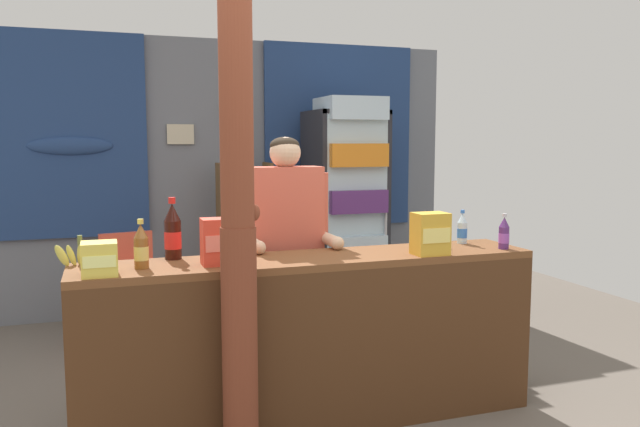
{
  "coord_description": "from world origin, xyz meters",
  "views": [
    {
      "loc": [
        -0.96,
        -2.81,
        1.58
      ],
      "look_at": [
        0.24,
        0.7,
        1.16
      ],
      "focal_mm": 35.43,
      "sensor_mm": 36.0,
      "label": 1
    }
  ],
  "objects_px": {
    "soda_bottle_iced_tea": "(141,248)",
    "stall_counter": "(318,329)",
    "bottle_shelf_rack": "(245,236)",
    "soda_bottle_water": "(462,229)",
    "soda_bottle_cola": "(173,233)",
    "snack_box_choco_powder": "(430,234)",
    "soda_bottle_lime_soda": "(431,230)",
    "timber_post": "(238,237)",
    "shopkeeper": "(286,234)",
    "drink_fridge": "(346,198)",
    "snack_box_instant_noodle": "(99,259)",
    "snack_box_crackers": "(221,241)",
    "plastic_lawn_chair": "(131,280)",
    "soda_bottle_grape_soda": "(504,234)",
    "banana_bunch": "(80,254)"
  },
  "relations": [
    {
      "from": "shopkeeper",
      "to": "soda_bottle_water",
      "type": "bearing_deg",
      "value": -15.84
    },
    {
      "from": "timber_post",
      "to": "soda_bottle_cola",
      "type": "bearing_deg",
      "value": 114.81
    },
    {
      "from": "soda_bottle_grape_soda",
      "to": "banana_bunch",
      "type": "distance_m",
      "value": 2.37
    },
    {
      "from": "plastic_lawn_chair",
      "to": "shopkeeper",
      "type": "height_order",
      "value": "shopkeeper"
    },
    {
      "from": "snack_box_instant_noodle",
      "to": "shopkeeper",
      "type": "bearing_deg",
      "value": 27.87
    },
    {
      "from": "snack_box_crackers",
      "to": "drink_fridge",
      "type": "bearing_deg",
      "value": 54.38
    },
    {
      "from": "soda_bottle_grape_soda",
      "to": "snack_box_instant_noodle",
      "type": "height_order",
      "value": "soda_bottle_grape_soda"
    },
    {
      "from": "bottle_shelf_rack",
      "to": "soda_bottle_water",
      "type": "bearing_deg",
      "value": -67.73
    },
    {
      "from": "soda_bottle_iced_tea",
      "to": "soda_bottle_lime_soda",
      "type": "bearing_deg",
      "value": 6.22
    },
    {
      "from": "snack_box_instant_noodle",
      "to": "stall_counter",
      "type": "bearing_deg",
      "value": 2.16
    },
    {
      "from": "soda_bottle_cola",
      "to": "drink_fridge",
      "type": "bearing_deg",
      "value": 47.28
    },
    {
      "from": "soda_bottle_iced_tea",
      "to": "stall_counter",
      "type": "bearing_deg",
      "value": -4.27
    },
    {
      "from": "soda_bottle_iced_tea",
      "to": "snack_box_choco_powder",
      "type": "relative_size",
      "value": 1.06
    },
    {
      "from": "soda_bottle_cola",
      "to": "snack_box_choco_powder",
      "type": "distance_m",
      "value": 1.42
    },
    {
      "from": "soda_bottle_grape_soda",
      "to": "stall_counter",
      "type": "bearing_deg",
      "value": 178.6
    },
    {
      "from": "snack_box_instant_noodle",
      "to": "snack_box_crackers",
      "type": "bearing_deg",
      "value": 7.92
    },
    {
      "from": "soda_bottle_lime_soda",
      "to": "timber_post",
      "type": "bearing_deg",
      "value": -158.45
    },
    {
      "from": "snack_box_choco_powder",
      "to": "drink_fridge",
      "type": "bearing_deg",
      "value": 80.8
    },
    {
      "from": "stall_counter",
      "to": "banana_bunch",
      "type": "bearing_deg",
      "value": 167.78
    },
    {
      "from": "plastic_lawn_chair",
      "to": "shopkeeper",
      "type": "relative_size",
      "value": 0.53
    },
    {
      "from": "snack_box_instant_noodle",
      "to": "soda_bottle_water",
      "type": "bearing_deg",
      "value": 7.25
    },
    {
      "from": "shopkeeper",
      "to": "snack_box_choco_powder",
      "type": "height_order",
      "value": "shopkeeper"
    },
    {
      "from": "timber_post",
      "to": "soda_bottle_iced_tea",
      "type": "distance_m",
      "value": 0.54
    },
    {
      "from": "soda_bottle_lime_soda",
      "to": "soda_bottle_cola",
      "type": "bearing_deg",
      "value": 179.27
    },
    {
      "from": "snack_box_crackers",
      "to": "stall_counter",
      "type": "bearing_deg",
      "value": -4.58
    },
    {
      "from": "timber_post",
      "to": "bottle_shelf_rack",
      "type": "relative_size",
      "value": 1.7
    },
    {
      "from": "drink_fridge",
      "to": "soda_bottle_iced_tea",
      "type": "bearing_deg",
      "value": -132.48
    },
    {
      "from": "bottle_shelf_rack",
      "to": "drink_fridge",
      "type": "bearing_deg",
      "value": -17.28
    },
    {
      "from": "shopkeeper",
      "to": "snack_box_choco_powder",
      "type": "xyz_separation_m",
      "value": [
        0.67,
        -0.59,
        0.05
      ]
    },
    {
      "from": "banana_bunch",
      "to": "soda_bottle_water",
      "type": "bearing_deg",
      "value": -0.79
    },
    {
      "from": "stall_counter",
      "to": "soda_bottle_cola",
      "type": "bearing_deg",
      "value": 159.3
    },
    {
      "from": "bottle_shelf_rack",
      "to": "soda_bottle_water",
      "type": "relative_size",
      "value": 6.61
    },
    {
      "from": "timber_post",
      "to": "drink_fridge",
      "type": "xyz_separation_m",
      "value": [
        1.49,
        2.42,
        -0.06
      ]
    },
    {
      "from": "stall_counter",
      "to": "soda_bottle_iced_tea",
      "type": "height_order",
      "value": "soda_bottle_iced_tea"
    },
    {
      "from": "drink_fridge",
      "to": "snack_box_crackers",
      "type": "xyz_separation_m",
      "value": [
        -1.52,
        -2.12,
        -0.0
      ]
    },
    {
      "from": "shopkeeper",
      "to": "soda_bottle_grape_soda",
      "type": "height_order",
      "value": "shopkeeper"
    },
    {
      "from": "stall_counter",
      "to": "shopkeeper",
      "type": "relative_size",
      "value": 1.59
    },
    {
      "from": "soda_bottle_lime_soda",
      "to": "snack_box_instant_noodle",
      "type": "height_order",
      "value": "soda_bottle_lime_soda"
    },
    {
      "from": "bottle_shelf_rack",
      "to": "snack_box_instant_noodle",
      "type": "distance_m",
      "value": 2.78
    },
    {
      "from": "plastic_lawn_chair",
      "to": "soda_bottle_grape_soda",
      "type": "distance_m",
      "value": 2.89
    },
    {
      "from": "drink_fridge",
      "to": "snack_box_crackers",
      "type": "bearing_deg",
      "value": -125.62
    },
    {
      "from": "soda_bottle_cola",
      "to": "soda_bottle_grape_soda",
      "type": "distance_m",
      "value": 1.91
    },
    {
      "from": "drink_fridge",
      "to": "snack_box_instant_noodle",
      "type": "bearing_deg",
      "value": -133.83
    },
    {
      "from": "drink_fridge",
      "to": "soda_bottle_iced_tea",
      "type": "xyz_separation_m",
      "value": [
        -1.92,
        -2.09,
        -0.02
      ]
    },
    {
      "from": "drink_fridge",
      "to": "soda_bottle_iced_tea",
      "type": "relative_size",
      "value": 7.85
    },
    {
      "from": "drink_fridge",
      "to": "soda_bottle_water",
      "type": "height_order",
      "value": "drink_fridge"
    },
    {
      "from": "drink_fridge",
      "to": "shopkeeper",
      "type": "bearing_deg",
      "value": -122.35
    },
    {
      "from": "snack_box_crackers",
      "to": "snack_box_instant_noodle",
      "type": "relative_size",
      "value": 1.47
    },
    {
      "from": "timber_post",
      "to": "soda_bottle_iced_tea",
      "type": "bearing_deg",
      "value": 142.35
    },
    {
      "from": "shopkeeper",
      "to": "snack_box_choco_powder",
      "type": "distance_m",
      "value": 0.89
    }
  ]
}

